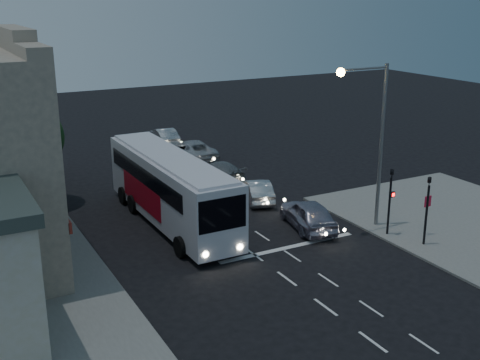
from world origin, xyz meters
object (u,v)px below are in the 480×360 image
traffic_signal_side (428,202)px  car_sedan_c (191,150)px  car_sedan_b (219,171)px  regulatory_sign (427,209)px  car_sedan_a (258,190)px  street_tree (30,134)px  tour_bus (171,187)px  car_extra (164,137)px  streetlight (373,128)px  traffic_signal_main (390,194)px  car_suv (308,214)px

traffic_signal_side → car_sedan_c: bearing=99.5°
car_sedan_b → regulatory_sign: bearing=102.8°
car_sedan_a → street_tree: size_ratio=0.67×
tour_bus → car_extra: bearing=69.4°
streetlight → regulatory_sign: bearing=-51.3°
streetlight → car_sedan_b: bearing=105.0°
car_sedan_a → regulatory_sign: (5.00, -9.41, 0.91)m
traffic_signal_side → tour_bus: bearing=137.8°
car_extra → traffic_signal_side: (3.76, -27.03, 1.66)m
car_sedan_a → traffic_signal_main: size_ratio=1.02×
car_suv → car_sedan_c: 16.56m
traffic_signal_main → street_tree: 21.38m
car_suv → traffic_signal_side: 6.51m
car_sedan_a → car_sedan_b: size_ratio=0.89×
tour_bus → regulatory_sign: 14.06m
car_suv → regulatory_sign: (4.85, -4.04, 0.77)m
car_extra → traffic_signal_main: size_ratio=1.12×
car_sedan_a → tour_bus: bearing=28.6°
car_extra → traffic_signal_main: traffic_signal_main is taller
traffic_signal_main → traffic_signal_side: same height
car_sedan_a → traffic_signal_main: (3.30, -8.40, 1.73)m
regulatory_sign → street_tree: street_tree is taller
car_suv → car_extra: 22.03m
car_sedan_c → car_sedan_a: bearing=88.9°
tour_bus → car_suv: size_ratio=2.72×
regulatory_sign → car_sedan_c: bearing=102.6°
car_suv → regulatory_sign: regulatory_sign is taller
street_tree → streetlight: bearing=-39.5°
tour_bus → traffic_signal_main: size_ratio=3.20×
tour_bus → car_extra: 18.92m
car_sedan_a → regulatory_sign: bearing=137.2°
car_extra → regulatory_sign: bearing=105.5°
car_suv → traffic_signal_side: traffic_signal_side is taller
car_suv → streetlight: (2.90, -1.60, 4.91)m
car_extra → tour_bus: bearing=74.9°
car_suv → street_tree: bearing=-29.7°
car_sedan_c → regulatory_sign: bearing=103.5°
car_suv → streetlight: bearing=162.9°
regulatory_sign → street_tree: 23.40m
car_sedan_a → street_tree: bearing=-5.9°
car_sedan_c → traffic_signal_main: traffic_signal_main is taller
car_sedan_c → car_extra: (-0.14, 5.47, -0.03)m
tour_bus → car_sedan_b: bearing=45.1°
traffic_signal_main → street_tree: bearing=138.0°
tour_bus → car_extra: size_ratio=2.85×
traffic_signal_side → regulatory_sign: 1.61m
car_extra → traffic_signal_main: (3.06, -25.05, 1.66)m
car_sedan_b → regulatory_sign: 15.48m
traffic_signal_main → traffic_signal_side: 2.10m
car_sedan_b → regulatory_sign: regulatory_sign is taller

